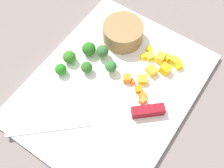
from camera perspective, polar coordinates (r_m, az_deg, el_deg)
name	(u,v)px	position (r m, az deg, el deg)	size (l,w,h in m)	color
ground_plane	(112,89)	(0.65, 0.00, -0.93)	(4.00, 4.00, 0.00)	slate
cutting_board	(112,87)	(0.65, 0.00, -0.68)	(0.43, 0.34, 0.01)	white
prep_bowl	(123,33)	(0.70, 2.19, 10.20)	(0.10, 0.10, 0.05)	olive
chef_knife	(117,115)	(0.60, 1.02, -6.28)	(0.24, 0.26, 0.02)	silver
carrot_dice_0	(139,89)	(0.63, 5.32, -1.08)	(0.02, 0.01, 0.01)	orange
carrot_dice_1	(132,81)	(0.64, 4.05, 0.53)	(0.01, 0.01, 0.01)	orange
carrot_dice_2	(143,101)	(0.62, 6.18, -3.30)	(0.01, 0.02, 0.01)	orange
carrot_dice_3	(143,96)	(0.63, 6.17, -2.34)	(0.01, 0.01, 0.01)	orange
carrot_dice_4	(127,79)	(0.64, 3.01, 1.09)	(0.02, 0.02, 0.02)	orange
pepper_dice_0	(149,56)	(0.68, 7.47, 5.50)	(0.02, 0.02, 0.01)	yellow
pepper_dice_1	(167,58)	(0.68, 10.87, 5.15)	(0.01, 0.02, 0.02)	yellow
pepper_dice_2	(160,58)	(0.68, 9.59, 5.22)	(0.02, 0.02, 0.02)	yellow
pepper_dice_3	(165,69)	(0.66, 10.58, 2.90)	(0.02, 0.02, 0.02)	yellow
pepper_dice_4	(143,57)	(0.68, 6.26, 5.46)	(0.01, 0.01, 0.01)	yellow
pepper_dice_5	(152,71)	(0.66, 7.90, 2.66)	(0.02, 0.02, 0.02)	yellow
pepper_dice_6	(143,80)	(0.64, 6.11, 0.86)	(0.02, 0.02, 0.02)	yellow
pepper_dice_7	(175,61)	(0.68, 12.40, 4.50)	(0.02, 0.02, 0.02)	yellow
pepper_dice_8	(149,49)	(0.69, 7.38, 6.84)	(0.01, 0.01, 0.01)	yellow
pepper_dice_9	(179,66)	(0.68, 13.16, 3.56)	(0.02, 0.02, 0.01)	yellow
broccoli_floret_0	(102,51)	(0.67, -1.93, 6.53)	(0.03, 0.03, 0.04)	#80BD5B
broccoli_floret_1	(87,67)	(0.65, -4.93, 3.46)	(0.03, 0.03, 0.03)	#91B76A
broccoli_floret_2	(71,56)	(0.67, -8.26, 5.57)	(0.03, 0.03, 0.03)	#91B15A
broccoli_floret_3	(89,49)	(0.68, -4.62, 6.97)	(0.03, 0.03, 0.03)	#89AC5C
broccoli_floret_4	(111,67)	(0.64, -0.21, 3.48)	(0.03, 0.03, 0.03)	#8CAB5B
broccoli_floret_5	(61,69)	(0.66, -10.17, 2.87)	(0.03, 0.03, 0.03)	#8DAB54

